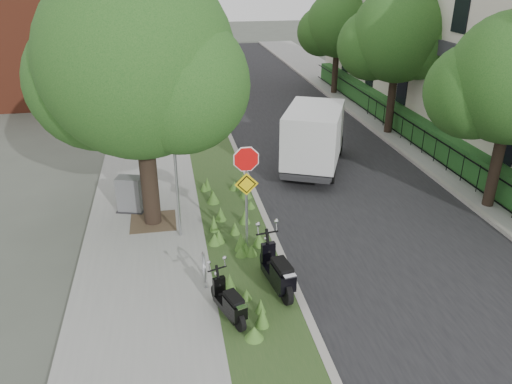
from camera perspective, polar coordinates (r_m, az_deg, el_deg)
ground at (r=13.97m, az=5.10°, el=-7.77°), size 120.00×120.00×0.00m
sidewalk_near at (r=22.58m, az=-12.25°, el=5.02°), size 3.50×60.00×0.12m
verge at (r=22.64m, az=-5.26°, el=5.54°), size 2.00×60.00×0.12m
kerb_near at (r=22.74m, az=-2.75°, el=5.72°), size 0.20×60.00×0.13m
road at (r=23.45m, az=5.80°, el=6.07°), size 7.00×60.00×0.01m
kerb_far at (r=24.61m, az=13.72°, el=6.54°), size 0.20×60.00×0.13m
footpath_far at (r=25.34m, az=17.26°, el=6.64°), size 3.20×60.00×0.12m
street_tree_main at (r=14.43m, az=-13.61°, el=13.38°), size 6.21×5.54×7.66m
bare_post at (r=14.16m, az=-9.13°, el=2.16°), size 0.08×0.08×4.00m
bike_hoop at (r=12.81m, az=-5.96°, el=-8.50°), size 0.06×0.78×0.77m
sign_assembly at (r=13.11m, az=-1.11°, el=1.56°), size 0.94×0.08×3.22m
fence_far at (r=24.73m, az=15.36°, el=7.92°), size 0.04×24.00×1.00m
hedge_far at (r=25.03m, az=16.82°, el=7.94°), size 1.00×24.00×1.10m
terrace_houses at (r=26.17m, az=25.10°, el=15.29°), size 7.40×26.40×8.20m
brick_building at (r=34.02m, az=-21.95°, el=17.63°), size 9.40×10.40×8.30m
far_tree_a at (r=17.18m, az=27.08°, el=10.86°), size 4.60×4.10×6.22m
far_tree_b at (r=23.90m, az=15.75°, el=16.43°), size 4.83×4.31×6.56m
far_tree_c at (r=31.29m, az=9.22°, el=18.04°), size 4.37×3.89×5.93m
scooter_near at (r=11.46m, az=-2.85°, el=-12.95°), size 0.68×1.54×0.76m
scooter_far at (r=12.27m, az=2.66°, el=-9.59°), size 0.60×1.97×0.94m
box_truck at (r=19.61m, az=6.74°, el=6.60°), size 3.63×5.14×2.18m
utility_cabinet at (r=16.57m, az=-14.18°, el=-0.30°), size 1.00×0.81×1.16m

